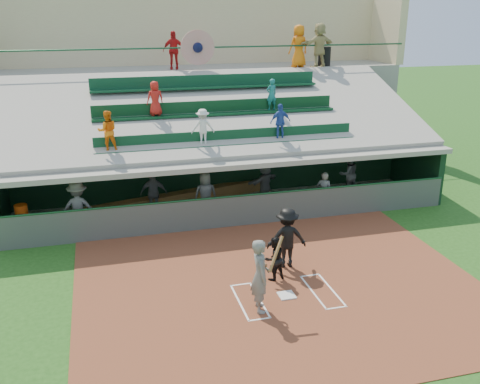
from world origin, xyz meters
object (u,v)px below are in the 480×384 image
object	(u,v)px
home_plate	(287,295)
catcher	(274,258)
trash_bin	(324,56)
batter_at_plate	(260,275)
water_cooler	(21,211)
white_table	(25,227)

from	to	relation	value
home_plate	catcher	bearing A→B (deg)	92.11
trash_bin	catcher	bearing A→B (deg)	-118.53
batter_at_plate	water_cooler	xyz separation A→B (m)	(-6.27, 6.34, -0.04)
home_plate	water_cooler	bearing A→B (deg)	140.56
home_plate	white_table	distance (m)	9.20
home_plate	trash_bin	xyz separation A→B (m)	(6.24, 12.52, 5.01)
white_table	water_cooler	xyz separation A→B (m)	(-0.06, 0.03, 0.56)
catcher	water_cooler	size ratio (longest dim) A/B	3.02
white_table	trash_bin	bearing A→B (deg)	40.14
home_plate	water_cooler	distance (m)	9.31
batter_at_plate	catcher	size ratio (longest dim) A/B	1.54
batter_at_plate	water_cooler	distance (m)	8.92
batter_at_plate	catcher	world-z (taller)	batter_at_plate
batter_at_plate	water_cooler	size ratio (longest dim) A/B	4.66
catcher	white_table	distance (m)	8.58
water_cooler	trash_bin	bearing A→B (deg)	26.36
catcher	water_cooler	distance (m)	8.65
white_table	water_cooler	size ratio (longest dim) A/B	1.91
home_plate	white_table	size ratio (longest dim) A/B	0.54
catcher	home_plate	bearing A→B (deg)	75.16
home_plate	trash_bin	world-z (taller)	trash_bin
water_cooler	catcher	bearing A→B (deg)	-34.55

